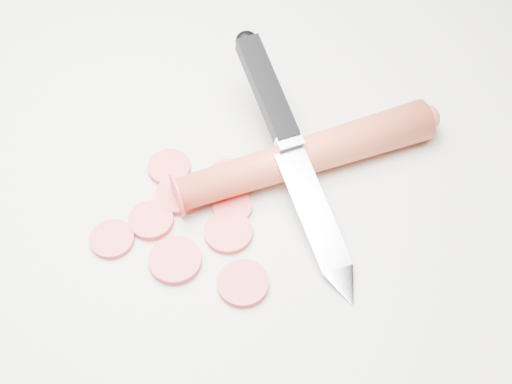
% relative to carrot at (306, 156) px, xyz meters
% --- Properties ---
extents(ground, '(2.40, 2.40, 0.00)m').
position_rel_carrot_xyz_m(ground, '(-0.06, -0.05, -0.02)').
color(ground, silver).
rests_on(ground, ground).
extents(carrot, '(0.17, 0.18, 0.03)m').
position_rel_carrot_xyz_m(carrot, '(0.00, 0.00, 0.00)').
color(carrot, '#DF4B2A').
rests_on(carrot, ground).
extents(carrot_slice_0, '(0.04, 0.04, 0.01)m').
position_rel_carrot_xyz_m(carrot_slice_0, '(-0.08, -0.07, -0.01)').
color(carrot_slice_0, '#EC4643').
rests_on(carrot_slice_0, ground).
extents(carrot_slice_1, '(0.04, 0.04, 0.01)m').
position_rel_carrot_xyz_m(carrot_slice_1, '(-0.05, -0.12, -0.01)').
color(carrot_slice_1, '#EC4643').
rests_on(carrot_slice_1, ground).
extents(carrot_slice_2, '(0.03, 0.03, 0.01)m').
position_rel_carrot_xyz_m(carrot_slice_2, '(-0.09, -0.10, -0.01)').
color(carrot_slice_2, '#EC4643').
rests_on(carrot_slice_2, ground).
extents(carrot_slice_3, '(0.04, 0.04, 0.01)m').
position_rel_carrot_xyz_m(carrot_slice_3, '(-0.03, -0.08, -0.01)').
color(carrot_slice_3, '#EC4643').
rests_on(carrot_slice_3, ground).
extents(carrot_slice_4, '(0.03, 0.03, 0.01)m').
position_rel_carrot_xyz_m(carrot_slice_4, '(-0.03, -0.06, -0.01)').
color(carrot_slice_4, '#EC4643').
rests_on(carrot_slice_4, ground).
extents(carrot_slice_5, '(0.03, 0.03, 0.01)m').
position_rel_carrot_xyz_m(carrot_slice_5, '(-0.10, -0.05, -0.01)').
color(carrot_slice_5, '#EC4643').
rests_on(carrot_slice_5, ground).
extents(carrot_slice_6, '(0.04, 0.04, 0.01)m').
position_rel_carrot_xyz_m(carrot_slice_6, '(0.00, -0.12, -0.01)').
color(carrot_slice_6, '#EC4643').
rests_on(carrot_slice_6, ground).
extents(carrot_slice_7, '(0.03, 0.03, 0.01)m').
position_rel_carrot_xyz_m(carrot_slice_7, '(-0.10, -0.13, -0.01)').
color(carrot_slice_7, '#EC4643').
rests_on(carrot_slice_7, ground).
extents(carrot_slice_8, '(0.03, 0.03, 0.01)m').
position_rel_carrot_xyz_m(carrot_slice_8, '(-0.05, -0.04, -0.01)').
color(carrot_slice_8, '#EC4643').
rests_on(carrot_slice_8, ground).
extents(kitchen_knife, '(0.19, 0.18, 0.07)m').
position_rel_carrot_xyz_m(kitchen_knife, '(-0.00, -0.02, 0.02)').
color(kitchen_knife, silver).
rests_on(kitchen_knife, ground).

